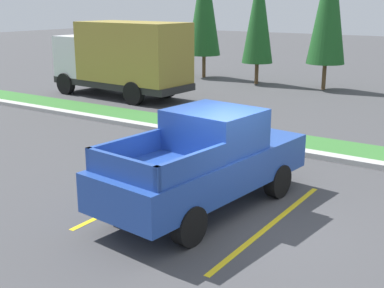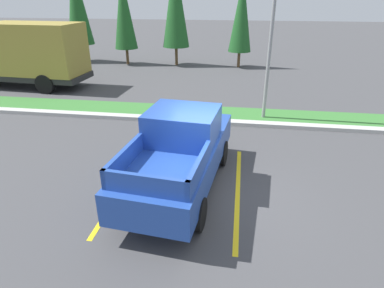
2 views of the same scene
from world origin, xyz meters
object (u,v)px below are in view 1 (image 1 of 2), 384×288
object	(u,v)px
pickup_truck_main	(207,161)
cypress_tree_center	(329,2)
cypress_tree_leftmost	(204,2)
cargo_truck_distant	(123,57)
cypress_tree_left_inner	(259,13)

from	to	relation	value
pickup_truck_main	cypress_tree_center	size ratio (longest dim) A/B	0.75
pickup_truck_main	cypress_tree_leftmost	bearing A→B (deg)	122.71
pickup_truck_main	cypress_tree_center	world-z (taller)	cypress_tree_center
pickup_truck_main	cypress_tree_leftmost	xyz separation A→B (m)	(-10.54, 16.41, 3.18)
pickup_truck_main	cargo_truck_distant	bearing A→B (deg)	138.57
cargo_truck_distant	cypress_tree_center	bearing A→B (deg)	45.98
cypress_tree_leftmost	cargo_truck_distant	bearing A→B (deg)	-87.22
cypress_tree_leftmost	cypress_tree_center	distance (m)	7.29
pickup_truck_main	cypress_tree_leftmost	size ratio (longest dim) A/B	0.75
cypress_tree_leftmost	cypress_tree_center	world-z (taller)	cypress_tree_center
pickup_truck_main	cypress_tree_left_inner	size ratio (longest dim) A/B	0.86
cargo_truck_distant	cypress_tree_leftmost	xyz separation A→B (m)	(-0.36, 7.43, 2.37)
pickup_truck_main	cypress_tree_center	bearing A→B (deg)	101.40
cargo_truck_distant	cypress_tree_leftmost	world-z (taller)	cypress_tree_leftmost
cypress_tree_left_inner	cypress_tree_center	bearing A→B (deg)	3.41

